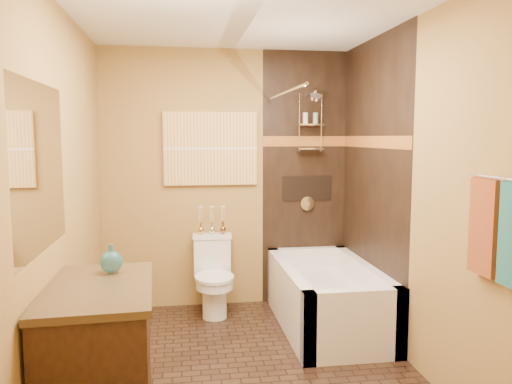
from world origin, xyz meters
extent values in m
plane|color=black|center=(0.00, 0.00, 0.00)|extent=(3.00, 3.00, 0.00)
cube|color=#A0793D|center=(-1.20, 0.00, 1.25)|extent=(0.02, 3.00, 2.50)
cube|color=#A0793D|center=(1.20, 0.00, 1.25)|extent=(0.02, 3.00, 2.50)
cube|color=#A0793D|center=(0.00, 1.50, 1.25)|extent=(2.40, 0.02, 2.50)
cube|color=#A0793D|center=(0.00, -1.50, 1.25)|extent=(2.40, 0.02, 2.50)
plane|color=silver|center=(0.00, 0.00, 2.50)|extent=(3.00, 3.00, 0.00)
cube|color=black|center=(0.78, 1.49, 1.25)|extent=(0.85, 0.01, 2.50)
cube|color=black|center=(1.19, 0.75, 1.25)|extent=(0.01, 1.50, 2.50)
cube|color=brown|center=(0.78, 1.48, 1.62)|extent=(0.85, 0.01, 0.10)
cube|color=brown|center=(1.18, 0.75, 1.62)|extent=(0.01, 1.50, 0.10)
cube|color=black|center=(0.80, 1.48, 1.15)|extent=(0.50, 0.01, 0.25)
cylinder|color=silver|center=(0.80, 1.35, 2.08)|extent=(0.02, 0.26, 0.02)
cylinder|color=silver|center=(0.80, 1.20, 2.03)|extent=(0.11, 0.11, 0.09)
cylinder|color=silver|center=(0.80, 1.47, 1.00)|extent=(0.14, 0.02, 0.14)
cylinder|color=silver|center=(0.40, 0.75, 2.02)|extent=(0.03, 1.55, 0.03)
cylinder|color=silver|center=(1.15, -1.05, 1.45)|extent=(0.02, 0.55, 0.02)
cube|color=brown|center=(1.16, -0.92, 1.18)|extent=(0.05, 0.22, 0.52)
cube|color=gold|center=(-0.16, 1.48, 1.55)|extent=(0.90, 0.04, 0.70)
cube|color=white|center=(-1.19, -0.56, 1.50)|extent=(0.01, 1.00, 0.90)
cube|color=white|center=(0.80, 0.05, 0.28)|extent=(0.80, 0.10, 0.55)
cube|color=white|center=(0.80, 1.45, 0.28)|extent=(0.80, 0.10, 0.55)
cube|color=white|center=(0.45, 0.75, 0.28)|extent=(0.10, 1.50, 0.55)
cube|color=white|center=(1.15, 0.75, 0.28)|extent=(0.10, 1.50, 0.55)
cube|color=white|center=(0.80, 0.75, 0.17)|extent=(0.64, 1.34, 0.35)
cube|color=white|center=(-0.16, 1.39, 0.52)|extent=(0.36, 0.17, 0.35)
cube|color=white|center=(-0.16, 1.39, 0.71)|extent=(0.38, 0.19, 0.04)
cylinder|color=white|center=(-0.16, 1.11, 0.18)|extent=(0.22, 0.22, 0.35)
cylinder|color=white|center=(-0.16, 1.11, 0.33)|extent=(0.34, 0.34, 0.09)
cylinder|color=white|center=(-0.16, 1.11, 0.38)|extent=(0.36, 0.36, 0.03)
cube|color=black|center=(-0.93, -0.56, 0.40)|extent=(0.60, 0.93, 0.80)
cube|color=black|center=(-0.91, -0.56, 0.82)|extent=(0.63, 0.98, 0.04)
camera|label=1|loc=(-0.46, -3.35, 1.66)|focal=35.00mm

